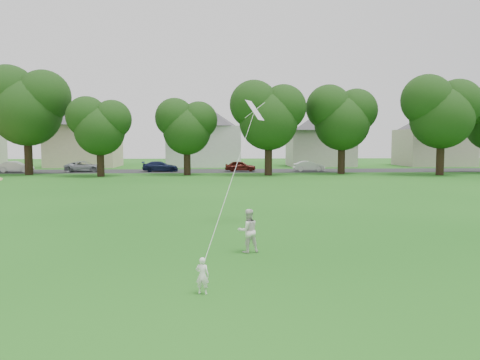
{
  "coord_description": "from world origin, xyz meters",
  "views": [
    {
      "loc": [
        1.43,
        -11.84,
        3.46
      ],
      "look_at": [
        2.19,
        2.0,
        2.3
      ],
      "focal_mm": 35.0,
      "sensor_mm": 36.0,
      "label": 1
    }
  ],
  "objects": [
    {
      "name": "kite",
      "position": [
        2.13,
        3.08,
        2.67
      ],
      "size": [
        1.46,
        5.12,
        10.16
      ],
      "color": "white",
      "rests_on": "ground"
    },
    {
      "name": "parked_cars",
      "position": [
        -8.97,
        41.0,
        0.6
      ],
      "size": [
        45.72,
        2.13,
        1.2
      ],
      "color": "black",
      "rests_on": "ground"
    },
    {
      "name": "street",
      "position": [
        0.0,
        42.0,
        0.01
      ],
      "size": [
        90.0,
        7.0,
        0.01
      ],
      "primitive_type": "cube",
      "color": "#2D2D30",
      "rests_on": "ground"
    },
    {
      "name": "tree_row",
      "position": [
        1.49,
        35.99,
        6.43
      ],
      "size": [
        81.27,
        9.48,
        11.38
      ],
      "color": "black",
      "rests_on": "ground"
    },
    {
      "name": "house_row",
      "position": [
        -0.06,
        52.0,
        4.92
      ],
      "size": [
        76.91,
        14.0,
        10.07
      ],
      "color": "beige",
      "rests_on": "ground"
    },
    {
      "name": "ground",
      "position": [
        0.0,
        0.0,
        0.0
      ],
      "size": [
        160.0,
        160.0,
        0.0
      ],
      "primitive_type": "plane",
      "color": "#155413",
      "rests_on": "ground"
    },
    {
      "name": "toddler",
      "position": [
        1.15,
        -1.46,
        0.42
      ],
      "size": [
        0.35,
        0.27,
        0.85
      ],
      "primitive_type": "imported",
      "rotation": [
        0.0,
        0.0,
        2.89
      ],
      "color": "white",
      "rests_on": "ground"
    },
    {
      "name": "older_boy",
      "position": [
        2.46,
        2.43,
        0.68
      ],
      "size": [
        0.78,
        0.67,
        1.36
      ],
      "primitive_type": "imported",
      "rotation": [
        0.0,
        0.0,
        3.41
      ],
      "color": "silver",
      "rests_on": "ground"
    }
  ]
}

